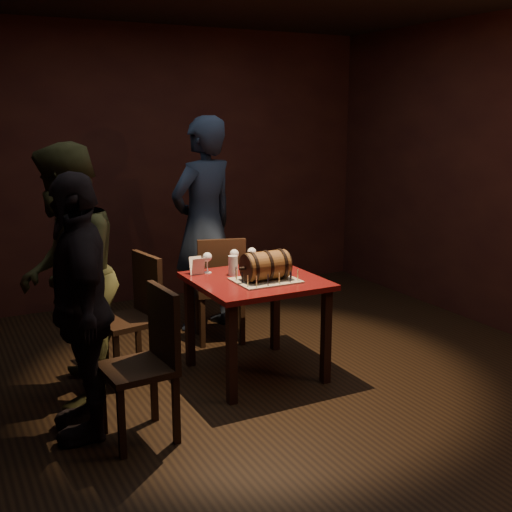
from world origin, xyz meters
The scene contains 16 objects.
room_shell centered at (0.00, 0.00, 1.40)m, with size 5.04×5.04×2.80m.
pub_table centered at (0.06, 0.17, 0.64)m, with size 0.90×0.90×0.75m.
cake_board centered at (0.09, 0.06, 0.76)m, with size 0.45×0.35×0.01m, color gray.
barrel_cake centered at (0.09, 0.06, 0.87)m, with size 0.38×0.23×0.23m.
birthday_candles centered at (0.09, 0.06, 0.80)m, with size 0.40×0.30×0.09m.
wine_glass_left centered at (-0.19, 0.48, 0.87)m, with size 0.07×0.07×0.16m.
wine_glass_mid centered at (0.04, 0.49, 0.87)m, with size 0.07×0.07×0.16m.
wine_glass_right centered at (0.19, 0.48, 0.87)m, with size 0.07×0.07×0.16m.
pint_of_ale centered at (-0.05, 0.33, 0.82)m, with size 0.07×0.07×0.15m.
menu_card centered at (-0.28, 0.48, 0.81)m, with size 0.10×0.05×0.13m, color white, non-canonical shape.
chair_back centered at (0.10, 0.90, 0.52)m, with size 0.50×0.50×0.93m.
chair_left_rear centered at (-0.75, 0.54, 0.52)m, with size 0.46×0.46×0.93m.
chair_left_front centered at (-0.95, -0.38, 0.52)m, with size 0.43×0.43×0.93m.
person_back centered at (0.14, 1.33, 0.96)m, with size 0.70×0.46×1.92m, color #1B2536.
person_left_rear centered at (-1.25, 0.37, 0.88)m, with size 0.86×0.67×1.76m, color #3C3F1F.
person_left_front centered at (-1.29, -0.15, 0.81)m, with size 0.95×0.40×1.63m, color black.
Camera 1 is at (-2.05, -3.89, 1.96)m, focal length 45.00 mm.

